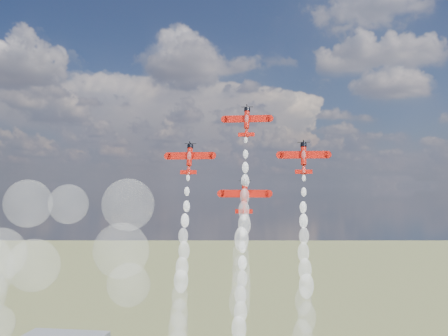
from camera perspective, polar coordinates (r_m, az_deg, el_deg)
plane_lead at (r=147.62m, az=2.49°, el=5.12°), size 12.77×5.24×8.88m
plane_left at (r=145.90m, az=-3.78°, el=1.07°), size 12.77×5.24×8.88m
plane_right at (r=142.69m, az=8.66°, el=1.16°), size 12.77×5.24×8.88m
plane_slot at (r=140.01m, az=2.24°, el=-3.10°), size 12.77×5.24×8.88m
smoke_trail_lead at (r=135.90m, az=1.89°, el=-10.48°), size 5.34×16.16×44.98m
smoke_trail_left at (r=137.25m, az=-4.85°, el=-14.93°), size 5.35×16.62×45.23m
smoke_trail_right at (r=134.02m, az=8.76°, el=-15.33°), size 5.69×16.26×45.41m
drifted_smoke_cloud at (r=168.48m, az=-21.03°, el=-9.30°), size 66.80×36.78×49.47m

